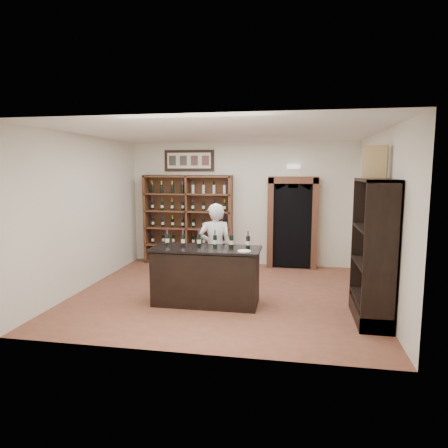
# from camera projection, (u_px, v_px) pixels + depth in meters

# --- Properties ---
(floor) EXTENTS (5.50, 5.50, 0.00)m
(floor) POSITION_uv_depth(u_px,v_px,m) (223.00, 294.00, 7.56)
(floor) COLOR brown
(floor) RESTS_ON ground
(ceiling) EXTENTS (5.50, 5.50, 0.00)m
(ceiling) POSITION_uv_depth(u_px,v_px,m) (223.00, 132.00, 7.14)
(ceiling) COLOR white
(ceiling) RESTS_ON wall_back
(wall_back) EXTENTS (5.50, 0.04, 3.00)m
(wall_back) POSITION_uv_depth(u_px,v_px,m) (241.00, 204.00, 9.79)
(wall_back) COLOR silver
(wall_back) RESTS_ON ground
(wall_left) EXTENTS (0.04, 5.00, 3.00)m
(wall_left) POSITION_uv_depth(u_px,v_px,m) (86.00, 212.00, 7.83)
(wall_left) COLOR silver
(wall_left) RESTS_ON ground
(wall_right) EXTENTS (0.04, 5.00, 3.00)m
(wall_right) POSITION_uv_depth(u_px,v_px,m) (380.00, 218.00, 6.87)
(wall_right) COLOR silver
(wall_right) RESTS_ON ground
(wine_shelf) EXTENTS (2.20, 0.38, 2.20)m
(wine_shelf) POSITION_uv_depth(u_px,v_px,m) (188.00, 220.00, 9.91)
(wine_shelf) COLOR #592F1E
(wine_shelf) RESTS_ON ground
(framed_picture) EXTENTS (1.25, 0.04, 0.52)m
(framed_picture) POSITION_uv_depth(u_px,v_px,m) (189.00, 161.00, 9.84)
(framed_picture) COLOR black
(framed_picture) RESTS_ON wall_back
(arched_doorway) EXTENTS (1.17, 0.35, 2.17)m
(arched_doorway) POSITION_uv_depth(u_px,v_px,m) (292.00, 220.00, 9.45)
(arched_doorway) COLOR black
(arched_doorway) RESTS_ON ground
(emergency_light) EXTENTS (0.30, 0.10, 0.10)m
(emergency_light) POSITION_uv_depth(u_px,v_px,m) (294.00, 167.00, 9.37)
(emergency_light) COLOR white
(emergency_light) RESTS_ON wall_back
(tasting_counter) EXTENTS (1.88, 0.78, 1.00)m
(tasting_counter) POSITION_uv_depth(u_px,v_px,m) (206.00, 276.00, 6.94)
(tasting_counter) COLOR black
(tasting_counter) RESTS_ON ground
(counter_bottle_0) EXTENTS (0.07, 0.07, 0.30)m
(counter_bottle_0) POSITION_uv_depth(u_px,v_px,m) (167.00, 239.00, 7.07)
(counter_bottle_0) COLOR black
(counter_bottle_0) RESTS_ON tasting_counter
(counter_bottle_1) EXTENTS (0.07, 0.07, 0.30)m
(counter_bottle_1) POSITION_uv_depth(u_px,v_px,m) (183.00, 240.00, 7.02)
(counter_bottle_1) COLOR black
(counter_bottle_1) RESTS_ON tasting_counter
(counter_bottle_2) EXTENTS (0.07, 0.07, 0.30)m
(counter_bottle_2) POSITION_uv_depth(u_px,v_px,m) (199.00, 240.00, 6.97)
(counter_bottle_2) COLOR black
(counter_bottle_2) RESTS_ON tasting_counter
(counter_bottle_3) EXTENTS (0.07, 0.07, 0.30)m
(counter_bottle_3) POSITION_uv_depth(u_px,v_px,m) (215.00, 241.00, 6.92)
(counter_bottle_3) COLOR black
(counter_bottle_3) RESTS_ON tasting_counter
(counter_bottle_4) EXTENTS (0.07, 0.07, 0.30)m
(counter_bottle_4) POSITION_uv_depth(u_px,v_px,m) (231.00, 241.00, 6.87)
(counter_bottle_4) COLOR black
(counter_bottle_4) RESTS_ON tasting_counter
(counter_bottle_5) EXTENTS (0.07, 0.07, 0.30)m
(counter_bottle_5) POSITION_uv_depth(u_px,v_px,m) (248.00, 242.00, 6.82)
(counter_bottle_5) COLOR black
(counter_bottle_5) RESTS_ON tasting_counter
(side_cabinet) EXTENTS (0.48, 1.20, 2.20)m
(side_cabinet) POSITION_uv_depth(u_px,v_px,m) (374.00, 273.00, 6.14)
(side_cabinet) COLOR black
(side_cabinet) RESTS_ON ground
(shopkeeper) EXTENTS (0.70, 0.54, 1.72)m
(shopkeeper) POSITION_uv_depth(u_px,v_px,m) (215.00, 249.00, 7.50)
(shopkeeper) COLOR silver
(shopkeeper) RESTS_ON ground
(plate) EXTENTS (0.22, 0.22, 0.02)m
(plate) POSITION_uv_depth(u_px,v_px,m) (244.00, 251.00, 6.54)
(plate) COLOR silver
(plate) RESTS_ON tasting_counter
(wine_crate) EXTENTS (0.39, 0.26, 0.51)m
(wine_crate) POSITION_uv_depth(u_px,v_px,m) (375.00, 162.00, 6.23)
(wine_crate) COLOR tan
(wine_crate) RESTS_ON side_cabinet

